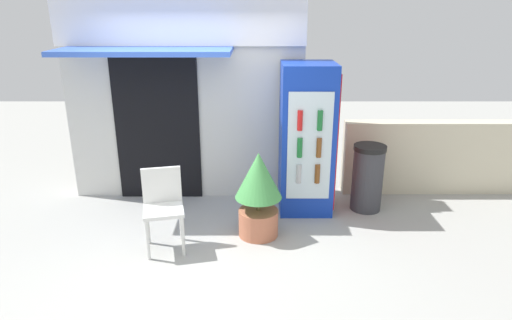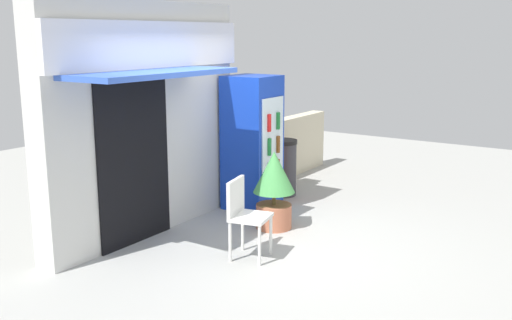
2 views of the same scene
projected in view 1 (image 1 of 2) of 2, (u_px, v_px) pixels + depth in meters
The scene contains 7 objects.
ground at pixel (191, 252), 4.87m from camera, with size 16.00×16.00×0.00m, color #A3A39E.
storefront_building at pixel (182, 90), 5.93m from camera, with size 3.16×1.11×2.87m.
drink_cooler at pixel (305, 139), 5.63m from camera, with size 0.68×0.73×1.91m.
plastic_chair at pixel (161, 202), 4.82m from camera, with size 0.50×0.48×0.90m.
potted_plant_near_shop at pixel (257, 190), 5.05m from camera, with size 0.54×0.54×1.02m.
trash_bin at pixel (366, 177), 5.77m from camera, with size 0.42×0.42×0.88m.
stone_boundary_wall at pixel (429, 157), 6.30m from camera, with size 2.49×0.24×1.04m, color beige.
Camera 1 is at (0.70, -4.26, 2.57)m, focal length 31.08 mm.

